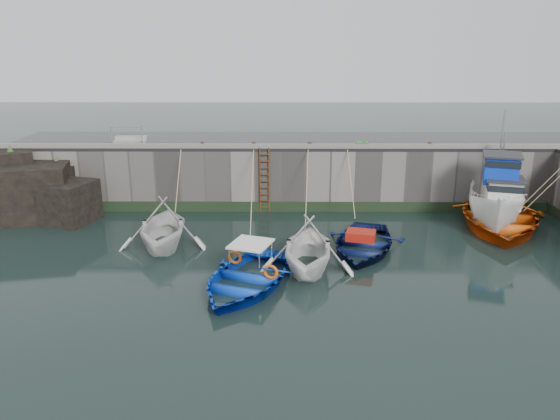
{
  "coord_description": "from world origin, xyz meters",
  "views": [
    {
      "loc": [
        -1.1,
        -15.85,
        8.12
      ],
      "look_at": [
        -1.22,
        6.37,
        1.2
      ],
      "focal_mm": 35.0,
      "sensor_mm": 36.0,
      "label": 1
    }
  ],
  "objects_px": {
    "bollard_d": "(364,145)",
    "bollard_e": "(430,145)",
    "bollard_b": "(254,145)",
    "bollard_c": "(310,145)",
    "boat_near_blue": "(246,285)",
    "boat_near_navy": "(362,249)",
    "ladder": "(264,181)",
    "fish_crate": "(362,145)",
    "boat_near_white": "(164,246)",
    "boat_far_white": "(496,202)",
    "bollard_a": "(202,145)",
    "boat_far_orange": "(499,216)",
    "boat_near_blacktrim": "(307,268)"
  },
  "relations": [
    {
      "from": "boat_far_white",
      "to": "bollard_e",
      "type": "relative_size",
      "value": 24.25
    },
    {
      "from": "boat_near_blacktrim",
      "to": "bollard_c",
      "type": "height_order",
      "value": "bollard_c"
    },
    {
      "from": "boat_near_blue",
      "to": "bollard_a",
      "type": "height_order",
      "value": "bollard_a"
    },
    {
      "from": "boat_near_white",
      "to": "bollard_b",
      "type": "relative_size",
      "value": 15.97
    },
    {
      "from": "bollard_b",
      "to": "bollard_c",
      "type": "height_order",
      "value": "same"
    },
    {
      "from": "boat_near_navy",
      "to": "bollard_e",
      "type": "height_order",
      "value": "bollard_e"
    },
    {
      "from": "bollard_a",
      "to": "bollard_b",
      "type": "relative_size",
      "value": 1.0
    },
    {
      "from": "boat_near_blue",
      "to": "bollard_e",
      "type": "distance_m",
      "value": 12.62
    },
    {
      "from": "boat_far_white",
      "to": "bollard_e",
      "type": "xyz_separation_m",
      "value": [
        -2.68,
        2.09,
        2.26
      ]
    },
    {
      "from": "boat_far_white",
      "to": "bollard_c",
      "type": "distance_m",
      "value": 9.02
    },
    {
      "from": "boat_far_white",
      "to": "bollard_d",
      "type": "relative_size",
      "value": 24.25
    },
    {
      "from": "bollard_d",
      "to": "bollard_e",
      "type": "bearing_deg",
      "value": 0.0
    },
    {
      "from": "boat_near_white",
      "to": "bollard_b",
      "type": "xyz_separation_m",
      "value": [
        3.51,
        5.04,
        3.3
      ]
    },
    {
      "from": "boat_near_blacktrim",
      "to": "bollard_e",
      "type": "relative_size",
      "value": 15.7
    },
    {
      "from": "boat_near_navy",
      "to": "bollard_e",
      "type": "bearing_deg",
      "value": 69.45
    },
    {
      "from": "bollard_b",
      "to": "bollard_c",
      "type": "bearing_deg",
      "value": 0.0
    },
    {
      "from": "ladder",
      "to": "boat_far_white",
      "type": "relative_size",
      "value": 0.47
    },
    {
      "from": "boat_near_blacktrim",
      "to": "bollard_a",
      "type": "bearing_deg",
      "value": 127.95
    },
    {
      "from": "boat_far_orange",
      "to": "bollard_e",
      "type": "height_order",
      "value": "boat_far_orange"
    },
    {
      "from": "ladder",
      "to": "fish_crate",
      "type": "distance_m",
      "value": 5.04
    },
    {
      "from": "boat_near_blacktrim",
      "to": "ladder",
      "type": "bearing_deg",
      "value": 109.23
    },
    {
      "from": "boat_near_white",
      "to": "boat_near_navy",
      "type": "bearing_deg",
      "value": -7.56
    },
    {
      "from": "boat_far_orange",
      "to": "bollard_c",
      "type": "height_order",
      "value": "boat_far_orange"
    },
    {
      "from": "ladder",
      "to": "boat_far_white",
      "type": "xyz_separation_m",
      "value": [
        10.68,
        -1.76,
        -0.55
      ]
    },
    {
      "from": "boat_near_blue",
      "to": "boat_near_navy",
      "type": "bearing_deg",
      "value": 56.46
    },
    {
      "from": "boat_far_white",
      "to": "boat_near_white",
      "type": "bearing_deg",
      "value": -150.61
    },
    {
      "from": "ladder",
      "to": "bollard_c",
      "type": "xyz_separation_m",
      "value": [
        2.2,
        0.34,
        1.71
      ]
    },
    {
      "from": "boat_far_orange",
      "to": "bollard_a",
      "type": "relative_size",
      "value": 29.13
    },
    {
      "from": "boat_far_white",
      "to": "bollard_a",
      "type": "xyz_separation_m",
      "value": [
        -13.68,
        2.09,
        2.26
      ]
    },
    {
      "from": "bollard_e",
      "to": "boat_far_white",
      "type": "bearing_deg",
      "value": -37.98
    },
    {
      "from": "boat_far_white",
      "to": "fish_crate",
      "type": "height_order",
      "value": "boat_far_white"
    },
    {
      "from": "boat_near_white",
      "to": "boat_far_orange",
      "type": "bearing_deg",
      "value": 5.06
    },
    {
      "from": "bollard_b",
      "to": "bollard_e",
      "type": "xyz_separation_m",
      "value": [
        8.5,
        0.0,
        0.0
      ]
    },
    {
      "from": "boat_near_white",
      "to": "bollard_b",
      "type": "distance_m",
      "value": 6.98
    },
    {
      "from": "boat_near_white",
      "to": "boat_near_navy",
      "type": "relative_size",
      "value": 0.92
    },
    {
      "from": "bollard_c",
      "to": "bollard_d",
      "type": "xyz_separation_m",
      "value": [
        2.6,
        0.0,
        0.0
      ]
    },
    {
      "from": "bollard_a",
      "to": "bollard_d",
      "type": "distance_m",
      "value": 7.8
    },
    {
      "from": "boat_near_blue",
      "to": "bollard_e",
      "type": "bearing_deg",
      "value": 65.76
    },
    {
      "from": "bollard_a",
      "to": "bollard_b",
      "type": "distance_m",
      "value": 2.5
    },
    {
      "from": "fish_crate",
      "to": "bollard_d",
      "type": "xyz_separation_m",
      "value": [
        0.07,
        -0.05,
        0.01
      ]
    },
    {
      "from": "boat_near_blacktrim",
      "to": "bollard_a",
      "type": "distance_m",
      "value": 9.39
    },
    {
      "from": "ladder",
      "to": "bollard_c",
      "type": "distance_m",
      "value": 2.81
    },
    {
      "from": "bollard_b",
      "to": "bollard_e",
      "type": "height_order",
      "value": "same"
    },
    {
      "from": "boat_near_navy",
      "to": "boat_far_white",
      "type": "xyz_separation_m",
      "value": [
        6.54,
        3.32,
        1.04
      ]
    },
    {
      "from": "boat_near_white",
      "to": "boat_far_white",
      "type": "height_order",
      "value": "boat_far_white"
    },
    {
      "from": "boat_near_white",
      "to": "bollard_a",
      "type": "bearing_deg",
      "value": 73.65
    },
    {
      "from": "boat_far_orange",
      "to": "bollard_b",
      "type": "distance_m",
      "value": 11.84
    },
    {
      "from": "ladder",
      "to": "bollard_e",
      "type": "xyz_separation_m",
      "value": [
        8.0,
        0.34,
        1.71
      ]
    },
    {
      "from": "boat_near_navy",
      "to": "boat_far_orange",
      "type": "relative_size",
      "value": 0.6
    },
    {
      "from": "bollard_b",
      "to": "bollard_e",
      "type": "relative_size",
      "value": 1.0
    }
  ]
}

